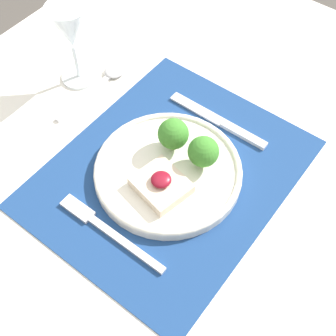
{
  "coord_description": "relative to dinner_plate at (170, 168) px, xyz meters",
  "views": [
    {
      "loc": [
        -0.37,
        -0.28,
        1.44
      ],
      "look_at": [
        -0.01,
        -0.0,
        0.79
      ],
      "focal_mm": 50.0,
      "sensor_mm": 36.0,
      "label": 1
    }
  ],
  "objects": [
    {
      "name": "dining_table",
      "position": [
        0.0,
        0.0,
        -0.12
      ],
      "size": [
        1.2,
        1.04,
        0.77
      ],
      "color": "white",
      "rests_on": "ground_plane"
    },
    {
      "name": "knife",
      "position": [
        0.15,
        -0.01,
        -0.01
      ],
      "size": [
        0.02,
        0.21,
        0.01
      ],
      "rotation": [
        0.0,
        0.0,
        -0.02
      ],
      "color": "silver",
      "rests_on": "placemat"
    },
    {
      "name": "wine_glass_near",
      "position": [
        0.08,
        0.29,
        0.1
      ],
      "size": [
        0.08,
        0.08,
        0.17
      ],
      "color": "white",
      "rests_on": "dining_table"
    },
    {
      "name": "dinner_plate",
      "position": [
        0.0,
        0.0,
        0.0
      ],
      "size": [
        0.26,
        0.26,
        0.08
      ],
      "color": "silver",
      "rests_on": "placemat"
    },
    {
      "name": "placemat",
      "position": [
        0.0,
        0.0,
        -0.02
      ],
      "size": [
        0.46,
        0.37,
        0.0
      ],
      "primitive_type": "cube",
      "color": "navy",
      "rests_on": "dining_table"
    },
    {
      "name": "spoon",
      "position": [
        0.11,
        0.24,
        -0.01
      ],
      "size": [
        0.19,
        0.04,
        0.01
      ],
      "rotation": [
        0.0,
        0.0,
        -0.02
      ],
      "color": "silver",
      "rests_on": "dining_table"
    },
    {
      "name": "fork",
      "position": [
        -0.15,
        0.02,
        -0.01
      ],
      "size": [
        0.02,
        0.21,
        0.01
      ],
      "rotation": [
        0.0,
        0.0,
        0.02
      ],
      "color": "silver",
      "rests_on": "placemat"
    },
    {
      "name": "ground_plane",
      "position": [
        0.0,
        0.0,
        -0.79
      ],
      "size": [
        8.0,
        8.0,
        0.0
      ],
      "primitive_type": "plane",
      "color": "#4C4742"
    }
  ]
}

